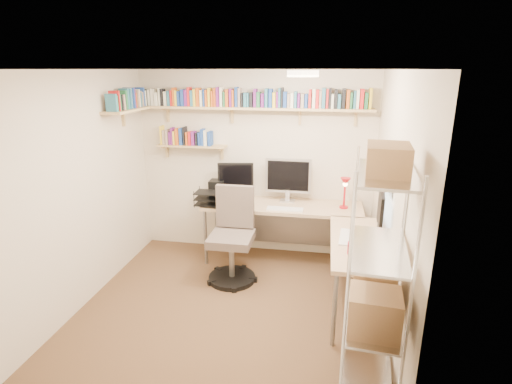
# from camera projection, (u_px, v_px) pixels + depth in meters

# --- Properties ---
(ground) EXTENTS (3.20, 3.20, 0.00)m
(ground) POSITION_uv_depth(u_px,v_px,m) (231.00, 305.00, 4.42)
(ground) COLOR #4F3A22
(ground) RESTS_ON ground
(room_shell) EXTENTS (3.24, 3.04, 2.52)m
(room_shell) POSITION_uv_depth(u_px,v_px,m) (228.00, 169.00, 3.96)
(room_shell) COLOR beige
(room_shell) RESTS_ON ground
(wall_shelves) EXTENTS (3.12, 1.09, 0.80)m
(wall_shelves) POSITION_uv_depth(u_px,v_px,m) (221.00, 108.00, 5.11)
(wall_shelves) COLOR #DCC17C
(wall_shelves) RESTS_ON ground
(corner_desk) EXTENTS (2.38, 2.04, 1.39)m
(corner_desk) POSITION_uv_depth(u_px,v_px,m) (290.00, 213.00, 4.96)
(corner_desk) COLOR tan
(corner_desk) RESTS_ON ground
(office_chair) EXTENTS (0.60, 0.62, 1.15)m
(office_chair) POSITION_uv_depth(u_px,v_px,m) (233.00, 242.00, 4.86)
(office_chair) COLOR black
(office_chair) RESTS_ON ground
(wire_rack) EXTENTS (0.48, 0.87, 2.03)m
(wire_rack) POSITION_uv_depth(u_px,v_px,m) (376.00, 273.00, 2.89)
(wire_rack) COLOR silver
(wire_rack) RESTS_ON ground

